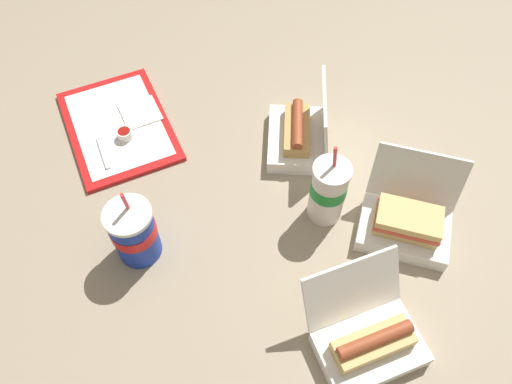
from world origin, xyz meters
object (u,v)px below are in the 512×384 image
object	(u,v)px
soda_cup_front	(328,191)
plastic_fork	(103,153)
soda_cup_right	(134,232)
clamshell_sandwich_back	(406,222)
clamshell_hotdog_front	(300,134)
clamshell_hotdog_center	(368,340)
food_tray	(118,126)
ketchup_cup	(125,134)

from	to	relation	value
soda_cup_front	plastic_fork	bearing A→B (deg)	38.23
plastic_fork	soda_cup_right	size ratio (longest dim) A/B	0.51
clamshell_sandwich_back	soda_cup_front	world-z (taller)	soda_cup_front
plastic_fork	clamshell_hotdog_front	distance (m)	0.51
clamshell_hotdog_center	soda_cup_right	bearing A→B (deg)	30.77
food_tray	clamshell_hotdog_center	bearing A→B (deg)	-169.75
ketchup_cup	plastic_fork	world-z (taller)	ketchup_cup
soda_cup_right	clamshell_hotdog_front	bearing A→B (deg)	-84.78
soda_cup_front	clamshell_hotdog_front	bearing A→B (deg)	-21.54
clamshell_hotdog_center	soda_cup_right	world-z (taller)	soda_cup_right
soda_cup_right	soda_cup_front	size ratio (longest dim) A/B	0.93
ketchup_cup	soda_cup_right	xyz separation A→B (m)	(-0.32, 0.12, 0.06)
clamshell_sandwich_back	clamshell_hotdog_front	world-z (taller)	clamshell_hotdog_front
plastic_fork	clamshell_sandwich_back	distance (m)	0.77
clamshell_hotdog_front	ketchup_cup	bearing A→B (deg)	53.68
plastic_fork	clamshell_hotdog_center	bearing A→B (deg)	-151.78
clamshell_hotdog_center	clamshell_hotdog_front	distance (m)	0.55
plastic_fork	soda_cup_right	bearing A→B (deg)	-177.53
clamshell_hotdog_front	soda_cup_front	world-z (taller)	soda_cup_front
plastic_fork	clamshell_hotdog_center	xyz separation A→B (m)	(-0.76, -0.23, 0.02)
clamshell_hotdog_center	soda_cup_front	size ratio (longest dim) A/B	1.06
clamshell_sandwich_back	soda_cup_right	distance (m)	0.61
clamshell_sandwich_back	soda_cup_right	xyz separation A→B (m)	(0.31, 0.53, 0.04)
food_tray	ketchup_cup	size ratio (longest dim) A/B	10.26
food_tray	clamshell_hotdog_center	world-z (taller)	clamshell_hotdog_center
ketchup_cup	plastic_fork	distance (m)	0.08
soda_cup_front	clamshell_hotdog_center	bearing A→B (deg)	155.67
clamshell_sandwich_back	clamshell_hotdog_front	size ratio (longest dim) A/B	1.09
ketchup_cup	soda_cup_right	size ratio (longest dim) A/B	0.18
soda_cup_front	clamshell_sandwich_back	bearing A→B (deg)	-141.35
clamshell_hotdog_center	soda_cup_right	xyz separation A→B (m)	(0.46, 0.27, 0.04)
food_tray	soda_cup_right	world-z (taller)	soda_cup_right
plastic_fork	soda_cup_right	xyz separation A→B (m)	(-0.30, 0.05, 0.07)
plastic_fork	soda_cup_front	bearing A→B (deg)	-130.10
soda_cup_right	soda_cup_front	bearing A→B (deg)	-111.29
ketchup_cup	plastic_fork	xyz separation A→B (m)	(-0.02, 0.07, -0.01)
soda_cup_right	clamshell_sandwich_back	bearing A→B (deg)	-120.15
soda_cup_front	food_tray	bearing A→B (deg)	28.33
clamshell_hotdog_center	clamshell_sandwich_back	distance (m)	0.30
food_tray	plastic_fork	size ratio (longest dim) A/B	3.73
clamshell_hotdog_front	soda_cup_right	bearing A→B (deg)	95.22
ketchup_cup	plastic_fork	bearing A→B (deg)	103.83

